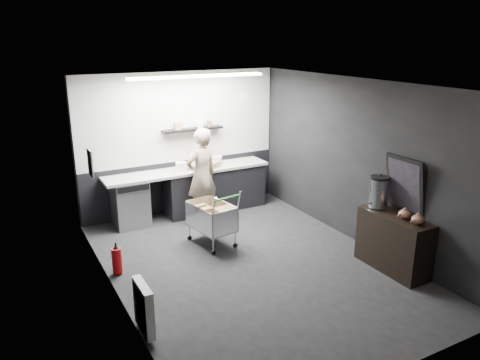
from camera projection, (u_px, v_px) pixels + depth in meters
floor at (251, 265)px, 7.09m from camera, size 5.50×5.50×0.00m
ceiling at (253, 84)px, 6.29m from camera, size 5.50×5.50×0.00m
wall_back at (181, 143)px, 9.00m from camera, size 5.50×0.00×5.50m
wall_front at (398, 256)px, 4.38m from camera, size 5.50×0.00×5.50m
wall_left at (112, 203)px, 5.78m from camera, size 0.00×5.50×5.50m
wall_right at (358, 163)px, 7.60m from camera, size 0.00×5.50×5.50m
kitchen_wall_panel at (180, 117)px, 8.83m from camera, size 3.95×0.02×1.70m
dado_panel at (183, 185)px, 9.23m from camera, size 3.95×0.02×1.00m
floating_shelf at (193, 129)px, 8.90m from camera, size 1.20×0.22×0.04m
wall_clock at (245, 97)px, 9.37m from camera, size 0.20×0.03×0.20m
poster at (90, 163)px, 6.82m from camera, size 0.02×0.30×0.40m
poster_red_band at (90, 158)px, 6.80m from camera, size 0.02×0.22×0.10m
radiator at (144, 308)px, 5.35m from camera, size 0.10×0.50×0.60m
ceiling_strip at (198, 76)px, 7.85m from camera, size 2.40×0.20×0.04m
prep_counter at (195, 190)px, 9.05m from camera, size 3.20×0.61×0.90m
person at (202, 176)px, 8.52m from camera, size 0.72×0.55×1.76m
shopping_cart at (211, 219)px, 7.68m from camera, size 0.64×0.94×0.95m
sideboard at (393, 235)px, 6.84m from camera, size 0.48×1.13×1.70m
fire_extinguisher at (117, 260)px, 6.76m from camera, size 0.14×0.14×0.47m
cardboard_box at (203, 165)px, 8.93m from camera, size 0.67×0.59×0.11m
pink_tub at (217, 161)px, 9.11m from camera, size 0.18×0.18×0.18m
white_container at (181, 167)px, 8.71m from camera, size 0.23×0.20×0.17m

